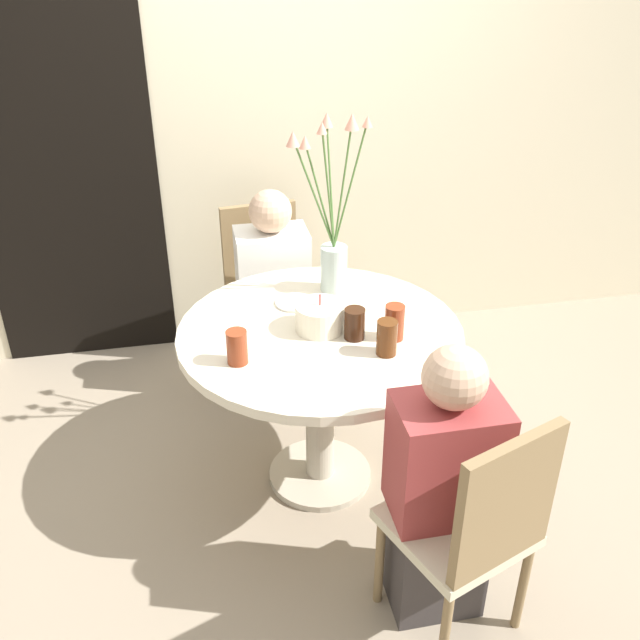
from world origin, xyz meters
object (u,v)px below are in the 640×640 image
(side_plate, at_px, (295,303))
(drink_glass_1, at_px, (387,338))
(birthday_cake, at_px, (319,317))
(drink_glass_0, at_px, (355,324))
(drink_glass_3, at_px, (237,347))
(person_boy, at_px, (274,300))
(drink_glass_2, at_px, (394,322))
(person_woman, at_px, (442,494))
(chair_far_back, at_px, (266,285))
(chair_right_flank, at_px, (476,523))
(flower_vase, at_px, (332,236))

(side_plate, distance_m, drink_glass_1, 0.51)
(birthday_cake, distance_m, drink_glass_0, 0.15)
(drink_glass_3, distance_m, person_boy, 0.99)
(birthday_cake, xyz_separation_m, drink_glass_1, (0.20, -0.22, 0.01))
(side_plate, bearing_deg, drink_glass_2, -46.86)
(birthday_cake, xyz_separation_m, person_woman, (0.27, -0.70, -0.31))
(side_plate, xyz_separation_m, drink_glass_1, (0.26, -0.44, 0.06))
(chair_far_back, distance_m, person_woman, 1.63)
(drink_glass_3, relative_size, person_woman, 0.12)
(chair_right_flank, xyz_separation_m, side_plate, (-0.38, 1.06, 0.25))
(flower_vase, xyz_separation_m, person_woman, (0.15, -1.00, -0.50))
(side_plate, relative_size, person_boy, 0.15)
(chair_right_flank, distance_m, person_boy, 1.63)
(flower_vase, height_order, side_plate, flower_vase)
(birthday_cake, height_order, person_woman, person_woman)
(chair_right_flank, height_order, side_plate, chair_right_flank)
(flower_vase, xyz_separation_m, drink_glass_2, (0.15, -0.43, -0.18))
(person_boy, bearing_deg, drink_glass_3, -105.35)
(side_plate, xyz_separation_m, drink_glass_3, (-0.27, -0.39, 0.06))
(drink_glass_0, relative_size, person_woman, 0.11)
(person_boy, bearing_deg, chair_right_flank, -75.55)
(flower_vase, xyz_separation_m, person_boy, (-0.20, 0.43, -0.50))
(side_plate, distance_m, drink_glass_0, 0.36)
(drink_glass_1, relative_size, drink_glass_2, 0.97)
(chair_far_back, bearing_deg, person_boy, -90.00)
(person_woman, bearing_deg, drink_glass_0, 104.11)
(drink_glass_2, relative_size, person_woman, 0.13)
(drink_glass_2, bearing_deg, drink_glass_3, -175.23)
(drink_glass_0, bearing_deg, birthday_cake, 142.35)
(birthday_cake, height_order, drink_glass_2, birthday_cake)
(chair_far_back, height_order, flower_vase, flower_vase)
(drink_glass_0, bearing_deg, chair_right_flank, -74.49)
(drink_glass_1, bearing_deg, drink_glass_2, 59.44)
(chair_far_back, xyz_separation_m, birthday_cake, (0.10, -0.90, 0.30))
(chair_right_flank, bearing_deg, drink_glass_3, -66.70)
(chair_right_flank, xyz_separation_m, drink_glass_1, (-0.12, 0.62, 0.32))
(birthday_cake, relative_size, side_plate, 1.17)
(drink_glass_1, distance_m, drink_glass_2, 0.11)
(drink_glass_3, height_order, person_woman, person_woman)
(drink_glass_1, relative_size, drink_glass_3, 1.06)
(flower_vase, bearing_deg, person_woman, -81.30)
(chair_far_back, distance_m, drink_glass_3, 1.14)
(side_plate, bearing_deg, birthday_cake, -74.99)
(birthday_cake, relative_size, flower_vase, 0.25)
(side_plate, relative_size, drink_glass_1, 1.21)
(flower_vase, relative_size, drink_glass_3, 5.93)
(drink_glass_1, height_order, person_boy, person_boy)
(person_boy, xyz_separation_m, person_woman, (0.35, -1.43, 0.00))
(drink_glass_0, relative_size, drink_glass_1, 0.90)
(flower_vase, bearing_deg, person_boy, 114.64)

